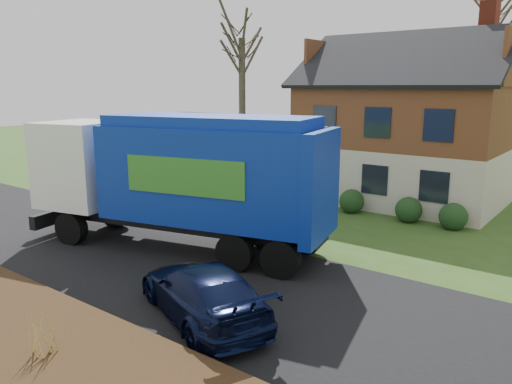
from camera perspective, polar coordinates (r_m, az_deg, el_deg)
The scene contains 10 objects.
ground at distance 15.87m, azimuth -9.41°, elevation -8.56°, with size 120.00×120.00×0.00m, color #334C19.
road at distance 15.87m, azimuth -9.41°, elevation -8.53°, with size 80.00×7.00×0.02m, color black.
mulch_verge at distance 13.09m, azimuth -27.03°, elevation -13.67°, with size 80.00×3.50×0.30m, color black.
main_house at distance 25.84m, azimuth 16.00°, elevation 8.22°, with size 12.95×8.95×9.26m.
ranch_house at distance 32.75m, azimuth -7.45°, elevation 5.39°, with size 9.80×8.20×3.70m.
garbage_truck at distance 17.00m, azimuth -8.44°, elevation 2.14°, with size 11.13×5.31×4.61m.
silver_sedan at distance 23.01m, azimuth -14.03°, elevation -0.49°, with size 1.47×4.22×1.39m, color #B7BBC0.
navy_wagon at distance 12.32m, azimuth -6.12°, elevation -11.27°, with size 1.90×4.68×1.36m, color black.
tree_front_west at distance 24.67m, azimuth -1.65°, elevation 19.80°, with size 3.63×3.63×10.78m.
grass_clump_mid at distance 11.08m, azimuth -23.22°, elevation -14.17°, with size 0.38×0.31×1.05m.
Camera 1 is at (10.92, -10.10, 5.54)m, focal length 35.00 mm.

